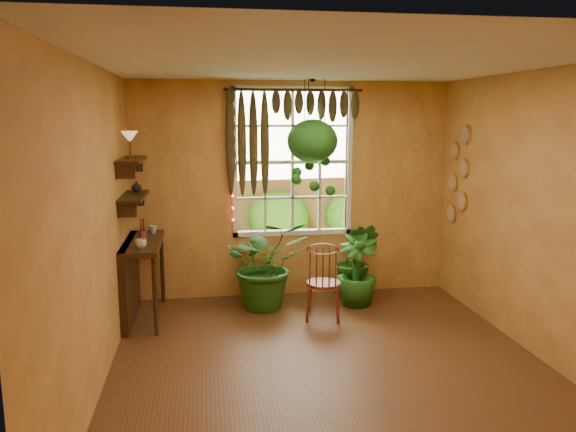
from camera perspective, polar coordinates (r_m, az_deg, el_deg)
name	(u,v)px	position (r m, az deg, el deg)	size (l,w,h in m)	color
floor	(331,368)	(5.31, 4.44, -15.18)	(4.50, 4.50, 0.00)	brown
ceiling	(336,63)	(4.83, 4.89, 15.23)	(4.50, 4.50, 0.00)	white
wall_back	(293,190)	(7.07, 0.49, 2.65)	(4.00, 4.00, 0.00)	gold
wall_left	(95,230)	(4.85, -19.04, -1.34)	(4.50, 4.50, 0.00)	gold
wall_right	(545,217)	(5.69, 24.67, -0.09)	(4.50, 4.50, 0.00)	gold
window	(292,162)	(7.07, 0.45, 5.50)	(1.52, 0.10, 1.86)	white
valance_vine	(287,115)	(6.91, -0.08, 10.18)	(1.70, 0.12, 1.10)	#331F0E
string_lights	(232,159)	(6.89, -5.71, 5.75)	(0.03, 0.03, 1.54)	#FF2633
wall_plates	(458,176)	(7.20, 16.89, 3.95)	(0.04, 0.32, 1.10)	beige
counter_ledge	(134,271)	(6.55, -15.38, -5.44)	(0.40, 1.20, 0.90)	#331F0E
shelf_lower	(133,196)	(6.38, -15.43, 1.93)	(0.25, 0.90, 0.04)	#331F0E
shelf_upper	(132,160)	(6.34, -15.59, 5.51)	(0.25, 0.90, 0.04)	#331F0E
backyard	(269,165)	(11.67, -1.95, 5.24)	(14.00, 10.00, 12.00)	#2C611B
windsor_chair	(323,293)	(6.39, 3.60, -7.84)	(0.48, 0.50, 1.04)	maroon
potted_plant_left	(266,264)	(6.70, -2.27, -4.85)	(0.97, 0.84, 1.08)	#1D4412
potted_plant_mid	(357,260)	(7.12, 6.98, -4.49)	(0.53, 0.43, 0.96)	#1D4412
potted_plant_right	(357,270)	(6.85, 6.98, -5.50)	(0.49, 0.49, 0.87)	#1D4412
hanging_basket	(312,148)	(6.74, 2.48, 6.95)	(0.60, 0.60, 1.40)	black
cup_a	(141,244)	(6.09, -14.74, -2.74)	(0.12, 0.12, 0.10)	silver
cup_b	(153,229)	(6.83, -13.57, -1.33)	(0.10, 0.10, 0.09)	beige
brush_jar	(142,230)	(6.47, -14.57, -1.34)	(0.08, 0.08, 0.30)	brown
shelf_vase	(137,186)	(6.65, -15.13, 2.94)	(0.12, 0.12, 0.12)	#B2AD99
tiffany_lamp	(130,139)	(6.12, -15.79, 7.58)	(0.18, 0.18, 0.30)	brown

